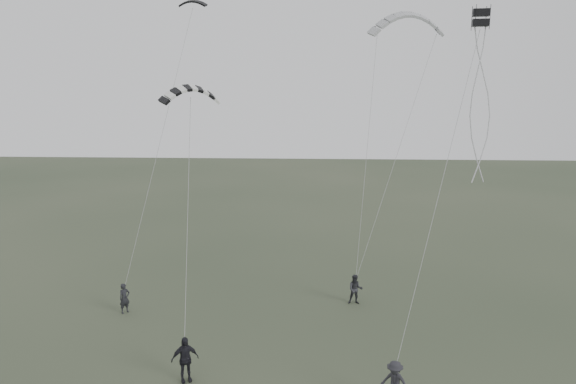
{
  "coord_description": "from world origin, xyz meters",
  "views": [
    {
      "loc": [
        2.93,
        -23.29,
        12.36
      ],
      "look_at": [
        1.44,
        5.02,
        6.88
      ],
      "focal_mm": 35.0,
      "sensor_mm": 36.0,
      "label": 1
    }
  ],
  "objects_px": {
    "kite_striped": "(190,88)",
    "kite_box": "(481,18)",
    "flyer_center": "(185,359)",
    "kite_dark_small": "(192,1)",
    "flyer_left": "(125,298)",
    "flyer_right": "(355,289)",
    "kite_pale_large": "(408,15)",
    "flyer_far": "(395,383)"
  },
  "relations": [
    {
      "from": "kite_striped",
      "to": "kite_box",
      "type": "relative_size",
      "value": 4.02
    },
    {
      "from": "flyer_center",
      "to": "kite_dark_small",
      "type": "distance_m",
      "value": 21.09
    },
    {
      "from": "flyer_left",
      "to": "flyer_right",
      "type": "xyz_separation_m",
      "value": [
        12.7,
        1.95,
        0.03
      ]
    },
    {
      "from": "flyer_center",
      "to": "kite_dark_small",
      "type": "relative_size",
      "value": 1.18
    },
    {
      "from": "kite_box",
      "to": "flyer_right",
      "type": "bearing_deg",
      "value": 153.53
    },
    {
      "from": "flyer_right",
      "to": "kite_striped",
      "type": "bearing_deg",
      "value": -167.06
    },
    {
      "from": "kite_striped",
      "to": "kite_box",
      "type": "height_order",
      "value": "kite_box"
    },
    {
      "from": "flyer_left",
      "to": "kite_pale_large",
      "type": "height_order",
      "value": "kite_pale_large"
    },
    {
      "from": "flyer_right",
      "to": "kite_dark_small",
      "type": "height_order",
      "value": "kite_dark_small"
    },
    {
      "from": "flyer_center",
      "to": "flyer_far",
      "type": "distance_m",
      "value": 8.67
    },
    {
      "from": "flyer_right",
      "to": "kite_striped",
      "type": "height_order",
      "value": "kite_striped"
    },
    {
      "from": "flyer_center",
      "to": "kite_pale_large",
      "type": "height_order",
      "value": "kite_pale_large"
    },
    {
      "from": "kite_striped",
      "to": "kite_pale_large",
      "type": "bearing_deg",
      "value": 0.34
    },
    {
      "from": "flyer_left",
      "to": "kite_dark_small",
      "type": "xyz_separation_m",
      "value": [
        2.88,
        6.35,
        16.39
      ]
    },
    {
      "from": "flyer_right",
      "to": "kite_pale_large",
      "type": "distance_m",
      "value": 16.78
    },
    {
      "from": "flyer_center",
      "to": "kite_striped",
      "type": "bearing_deg",
      "value": 73.29
    },
    {
      "from": "flyer_center",
      "to": "kite_box",
      "type": "height_order",
      "value": "kite_box"
    },
    {
      "from": "kite_pale_large",
      "to": "kite_box",
      "type": "xyz_separation_m",
      "value": [
        1.92,
        -8.98,
        -1.19
      ]
    },
    {
      "from": "kite_pale_large",
      "to": "flyer_center",
      "type": "bearing_deg",
      "value": -133.1
    },
    {
      "from": "kite_pale_large",
      "to": "kite_striped",
      "type": "relative_size",
      "value": 1.5
    },
    {
      "from": "kite_pale_large",
      "to": "kite_striped",
      "type": "height_order",
      "value": "kite_pale_large"
    },
    {
      "from": "flyer_right",
      "to": "flyer_center",
      "type": "relative_size",
      "value": 0.87
    },
    {
      "from": "flyer_left",
      "to": "flyer_center",
      "type": "xyz_separation_m",
      "value": [
        4.98,
        -6.95,
        0.16
      ]
    },
    {
      "from": "flyer_left",
      "to": "kite_box",
      "type": "xyz_separation_m",
      "value": [
        17.76,
        -1.76,
        14.45
      ]
    },
    {
      "from": "flyer_center",
      "to": "kite_pale_large",
      "type": "bearing_deg",
      "value": 27.86
    },
    {
      "from": "flyer_center",
      "to": "flyer_right",
      "type": "bearing_deg",
      "value": 24.41
    },
    {
      "from": "kite_dark_small",
      "to": "kite_striped",
      "type": "distance_m",
      "value": 8.14
    },
    {
      "from": "kite_dark_small",
      "to": "flyer_left",
      "type": "bearing_deg",
      "value": -112.61
    },
    {
      "from": "flyer_right",
      "to": "kite_box",
      "type": "xyz_separation_m",
      "value": [
        5.06,
        -3.72,
        14.43
      ]
    },
    {
      "from": "flyer_left",
      "to": "kite_dark_small",
      "type": "bearing_deg",
      "value": 17.67
    },
    {
      "from": "flyer_left",
      "to": "kite_striped",
      "type": "distance_m",
      "value": 12.01
    },
    {
      "from": "flyer_far",
      "to": "kite_striped",
      "type": "relative_size",
      "value": 0.58
    },
    {
      "from": "flyer_right",
      "to": "kite_dark_small",
      "type": "relative_size",
      "value": 1.02
    },
    {
      "from": "kite_pale_large",
      "to": "kite_box",
      "type": "height_order",
      "value": "kite_pale_large"
    },
    {
      "from": "flyer_right",
      "to": "flyer_left",
      "type": "bearing_deg",
      "value": -170.44
    },
    {
      "from": "flyer_left",
      "to": "flyer_far",
      "type": "bearing_deg",
      "value": -79.12
    },
    {
      "from": "flyer_left",
      "to": "flyer_right",
      "type": "distance_m",
      "value": 12.85
    },
    {
      "from": "kite_striped",
      "to": "kite_box",
      "type": "xyz_separation_m",
      "value": [
        13.76,
        -1.85,
        3.13
      ]
    },
    {
      "from": "flyer_far",
      "to": "kite_striped",
      "type": "distance_m",
      "value": 16.94
    },
    {
      "from": "flyer_center",
      "to": "kite_pale_large",
      "type": "xyz_separation_m",
      "value": [
        10.86,
        14.17,
        15.48
      ]
    },
    {
      "from": "flyer_center",
      "to": "kite_pale_large",
      "type": "relative_size",
      "value": 0.43
    },
    {
      "from": "flyer_right",
      "to": "flyer_center",
      "type": "bearing_deg",
      "value": -130.09
    }
  ]
}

